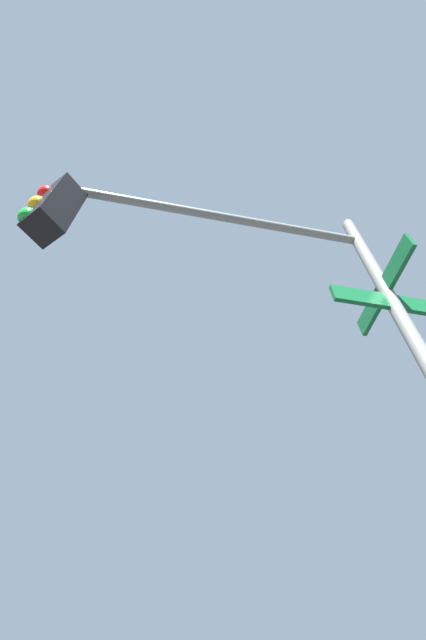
% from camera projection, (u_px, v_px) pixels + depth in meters
% --- Properties ---
extents(traffic_signal_near, '(2.75, 2.73, 5.91)m').
position_uv_depth(traffic_signal_near, '(239.00, 291.00, 3.25)').
color(traffic_signal_near, slate).
rests_on(traffic_signal_near, ground_plane).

